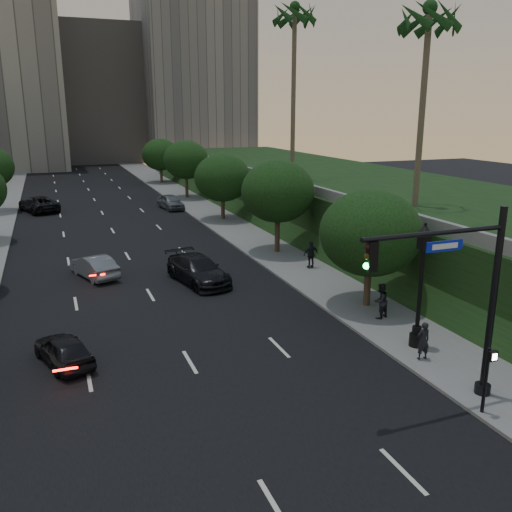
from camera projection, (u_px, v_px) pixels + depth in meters
name	position (u px, v px, depth m)	size (l,w,h in m)	color
ground	(227.00, 426.00, 17.79)	(160.00, 160.00, 0.00)	black
road_surface	(115.00, 236.00, 44.85)	(16.00, 140.00, 0.02)	black
sidewalk_right	(233.00, 226.00, 48.36)	(4.50, 140.00, 0.15)	slate
embankment	(360.00, 200.00, 50.11)	(18.00, 90.00, 4.00)	black
parapet_wall	(275.00, 179.00, 46.57)	(0.35, 90.00, 0.70)	slate
office_block_mid	(98.00, 95.00, 108.47)	(22.00, 18.00, 26.00)	gray
office_block_right	(192.00, 69.00, 107.96)	(20.00, 22.00, 36.00)	gray
tree_right_a	(370.00, 233.00, 27.52)	(5.20, 5.20, 6.24)	#38281C
tree_right_b	(278.00, 191.00, 38.21)	(5.20, 5.20, 6.74)	#38281C
tree_right_c	(222.00, 178.00, 50.06)	(5.20, 5.20, 6.24)	#38281C
tree_right_d	(186.00, 160.00, 62.56)	(5.20, 5.20, 6.74)	#38281C
tree_right_e	(160.00, 155.00, 76.21)	(5.20, 5.20, 6.24)	#38281C
palm_mid	(429.00, 20.00, 32.47)	(3.20, 3.20, 13.00)	#4C4233
palm_far	(295.00, 17.00, 45.78)	(3.20, 3.20, 15.50)	#4C4233
traffic_signal_mast	(468.00, 305.00, 18.31)	(5.68, 0.56, 7.00)	black
street_lamp	(420.00, 292.00, 22.89)	(0.64, 0.64, 5.62)	black
pedestrian_signal	(488.00, 375.00, 17.96)	(0.30, 0.33, 2.50)	black
sedan_near_left	(64.00, 350.00, 22.02)	(1.51, 3.76, 1.28)	black
sedan_mid_left	(94.00, 266.00, 33.51)	(1.50, 4.31, 1.42)	slate
sedan_far_left	(39.00, 204.00, 55.26)	(2.69, 5.83, 1.62)	black
sedan_near_right	(198.00, 270.00, 32.44)	(2.25, 5.54, 1.61)	black
sedan_far_right	(171.00, 202.00, 56.72)	(1.81, 4.51, 1.54)	#5B5F64
pedestrian_a	(423.00, 341.00, 22.10)	(0.59, 0.38, 1.61)	black
pedestrian_b	(380.00, 301.00, 26.46)	(0.87, 0.67, 1.78)	black
pedestrian_c	(311.00, 254.00, 35.00)	(1.05, 0.44, 1.80)	black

